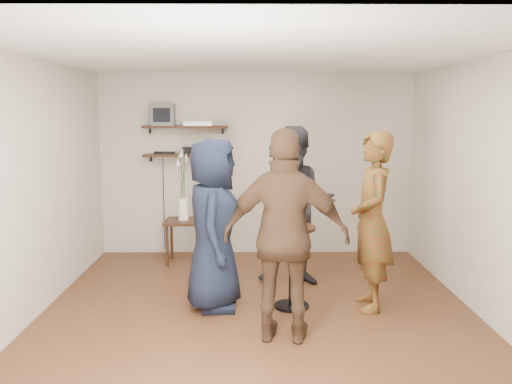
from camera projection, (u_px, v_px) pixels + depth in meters
room at (258, 190)px, 5.37m from camera, size 4.58×5.08×2.68m
shelf_upper at (185, 127)px, 7.63m from camera, size 1.20×0.25×0.04m
shelf_lower at (186, 155)px, 7.69m from camera, size 1.20×0.25×0.04m
crt_monitor at (163, 115)px, 7.60m from camera, size 0.32×0.30×0.30m
dvd_deck at (198, 123)px, 7.62m from camera, size 0.40×0.24×0.06m
radio at (191, 150)px, 7.68m from camera, size 0.22×0.10×0.10m
power_strip at (165, 153)px, 7.73m from camera, size 0.30×0.05×0.03m
side_table at (184, 227)px, 7.40m from camera, size 0.51×0.51×0.60m
vase_lilies at (183, 197)px, 7.34m from camera, size 0.19×0.20×0.99m
drinks_table at (292, 255)px, 5.69m from camera, size 0.48×0.48×0.88m
wine_glass_fl at (287, 214)px, 5.60m from camera, size 0.07×0.07×0.20m
wine_glass_fr at (298, 213)px, 5.60m from camera, size 0.07×0.07×0.22m
wine_glass_bl at (289, 212)px, 5.70m from camera, size 0.07×0.07×0.20m
wine_glass_br at (295, 212)px, 5.62m from camera, size 0.07×0.07×0.21m
person_plaid at (372, 221)px, 5.63m from camera, size 0.46×0.69×1.87m
person_dark at (297, 206)px, 6.45m from camera, size 1.01×0.84×1.90m
person_navy at (213, 225)px, 5.64m from camera, size 0.57×0.88×1.80m
person_brown at (286, 237)px, 4.82m from camera, size 1.19×0.63×1.93m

